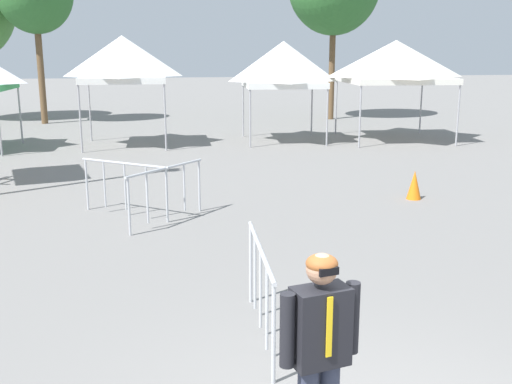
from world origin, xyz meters
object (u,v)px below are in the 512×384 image
(crowd_barrier_near_person, at_px, (261,275))
(traffic_cone_lot_center, at_px, (414,185))
(canopy_tent_far_left, at_px, (284,64))
(crowd_barrier_mid_lot, at_px, (125,178))
(canopy_tent_behind_center, at_px, (123,59))
(person_foreground, at_px, (320,349))
(crowd_barrier_by_lift, at_px, (166,184))
(canopy_tent_behind_right, at_px, (396,62))

(crowd_barrier_near_person, xyz_separation_m, traffic_cone_lot_center, (4.54, 5.87, -0.44))
(canopy_tent_far_left, height_order, traffic_cone_lot_center, canopy_tent_far_left)
(crowd_barrier_mid_lot, xyz_separation_m, crowd_barrier_near_person, (1.64, -5.60, 0.00))
(canopy_tent_behind_center, bearing_deg, canopy_tent_far_left, 0.40)
(canopy_tent_far_left, xyz_separation_m, person_foreground, (-3.61, -17.19, -1.67))
(canopy_tent_far_left, bearing_deg, person_foreground, -101.87)
(crowd_barrier_mid_lot, bearing_deg, canopy_tent_behind_center, 91.36)
(canopy_tent_behind_center, bearing_deg, crowd_barrier_near_person, -82.84)
(crowd_barrier_near_person, distance_m, crowd_barrier_by_lift, 5.04)
(canopy_tent_behind_right, relative_size, crowd_barrier_mid_lot, 2.26)
(crowd_barrier_near_person, bearing_deg, crowd_barrier_mid_lot, 106.36)
(person_foreground, height_order, crowd_barrier_mid_lot, person_foreground)
(canopy_tent_far_left, distance_m, crowd_barrier_near_person, 15.44)
(canopy_tent_far_left, relative_size, traffic_cone_lot_center, 5.52)
(person_foreground, distance_m, crowd_barrier_mid_lot, 8.08)
(canopy_tent_behind_right, xyz_separation_m, crowd_barrier_mid_lot, (-9.26, -8.92, -2.04))
(person_foreground, distance_m, crowd_barrier_near_person, 2.33)
(traffic_cone_lot_center, bearing_deg, canopy_tent_behind_right, 70.39)
(canopy_tent_behind_right, xyz_separation_m, crowd_barrier_by_lift, (-8.48, -9.56, -2.04))
(traffic_cone_lot_center, bearing_deg, crowd_barrier_by_lift, -170.43)
(canopy_tent_behind_center, height_order, crowd_barrier_mid_lot, canopy_tent_behind_center)
(crowd_barrier_near_person, xyz_separation_m, crowd_barrier_by_lift, (-0.86, 4.96, 0.00))
(canopy_tent_behind_right, height_order, crowd_barrier_near_person, canopy_tent_behind_right)
(crowd_barrier_by_lift, bearing_deg, canopy_tent_behind_right, 48.41)
(canopy_tent_behind_center, relative_size, crowd_barrier_by_lift, 2.33)
(crowd_barrier_by_lift, bearing_deg, person_foreground, -83.15)
(crowd_barrier_by_lift, bearing_deg, traffic_cone_lot_center, 9.57)
(crowd_barrier_near_person, bearing_deg, crowd_barrier_by_lift, 99.87)
(crowd_barrier_near_person, bearing_deg, person_foreground, -89.74)
(person_foreground, xyz_separation_m, crowd_barrier_near_person, (-0.01, 2.31, -0.28))
(canopy_tent_far_left, bearing_deg, crowd_barrier_by_lift, -114.35)
(crowd_barrier_by_lift, xyz_separation_m, traffic_cone_lot_center, (5.40, 0.91, -0.44))
(crowd_barrier_mid_lot, relative_size, traffic_cone_lot_center, 2.66)
(crowd_barrier_mid_lot, height_order, traffic_cone_lot_center, crowd_barrier_mid_lot)
(canopy_tent_behind_right, bearing_deg, person_foreground, -114.33)
(canopy_tent_behind_center, xyz_separation_m, person_foreground, (1.87, -17.15, -1.86))
(crowd_barrier_mid_lot, relative_size, crowd_barrier_by_lift, 1.07)
(crowd_barrier_by_lift, bearing_deg, crowd_barrier_near_person, -80.13)
(person_foreground, bearing_deg, canopy_tent_behind_right, 65.67)
(crowd_barrier_mid_lot, distance_m, traffic_cone_lot_center, 6.20)
(person_foreground, bearing_deg, crowd_barrier_near_person, 90.26)
(canopy_tent_behind_right, relative_size, traffic_cone_lot_center, 6.01)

